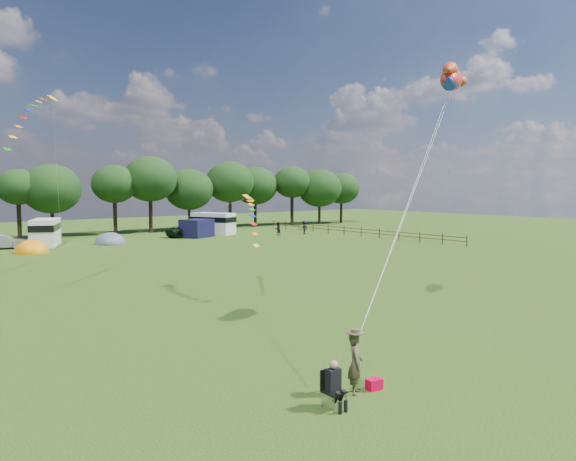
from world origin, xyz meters
TOP-DOWN VIEW (x-y plane):
  - ground_plane at (0.00, 0.00)m, footprint 180.00×180.00m
  - tree_line at (5.30, 54.99)m, footprint 102.98×10.98m
  - fence at (32.00, 34.50)m, footprint 0.12×33.12m
  - car_b at (-5.84, 46.30)m, footprint 4.42×2.69m
  - car_d at (15.07, 46.31)m, footprint 5.41×2.48m
  - campervan_c at (-1.56, 46.90)m, footprint 4.59×6.27m
  - campervan_d at (19.59, 47.68)m, footprint 4.42×6.18m
  - tent_orange at (-4.45, 41.28)m, footprint 3.12×3.41m
  - tent_greyblue at (4.39, 44.19)m, footprint 3.37×3.70m
  - awning_navy at (15.68, 45.15)m, footprint 4.37×4.02m
  - kite_flyer at (-6.60, -3.43)m, footprint 0.79×0.82m
  - camp_chair at (-7.94, -3.83)m, footprint 0.59×0.58m
  - kite_bag at (-5.89, -3.58)m, footprint 0.53×0.40m
  - fish_kite at (5.19, 1.61)m, footprint 3.20×2.37m
  - streamer_kite_b at (-9.33, 20.16)m, footprint 4.30×4.68m
  - streamer_kite_c at (0.71, 12.39)m, footprint 3.27×4.98m
  - walker_a at (25.05, 40.98)m, footprint 0.83×0.54m
  - walker_b at (28.80, 40.20)m, footprint 1.22×0.73m

SIDE VIEW (x-z plane):
  - ground_plane at x=0.00m, z-range 0.00..0.00m
  - tent_greyblue at x=4.39m, z-range -1.23..1.28m
  - tent_orange at x=-4.45m, z-range -1.20..1.24m
  - kite_bag at x=-5.89m, z-range 0.00..0.35m
  - fence at x=32.00m, z-range 0.10..1.30m
  - car_b at x=-5.84m, z-range 0.00..1.46m
  - car_d at x=15.07m, z-range 0.00..1.47m
  - walker_a at x=25.05m, z-range 0.00..1.66m
  - camp_chair at x=-7.94m, z-range 0.14..1.56m
  - walker_b at x=28.80m, z-range 0.00..1.76m
  - kite_flyer at x=-6.60m, z-range 0.00..1.89m
  - awning_navy at x=15.68m, z-range 0.00..2.21m
  - campervan_d at x=19.59m, z-range 0.10..2.89m
  - campervan_c at x=-1.56m, z-range 0.11..2.93m
  - streamer_kite_c at x=0.71m, z-range 3.45..6.29m
  - tree_line at x=5.30m, z-range 1.21..11.48m
  - streamer_kite_b at x=-9.33m, z-range 8.88..12.68m
  - fish_kite at x=5.19m, z-range 10.82..12.55m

